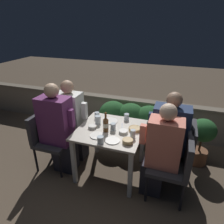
# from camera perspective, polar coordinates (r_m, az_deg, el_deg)

# --- Properties ---
(ground_plane) EXTENTS (16.00, 16.00, 0.00)m
(ground_plane) POSITION_cam_1_polar(r_m,az_deg,el_deg) (3.06, -0.40, -16.40)
(ground_plane) COLOR brown
(parapet_wall) EXTENTS (9.00, 0.18, 0.66)m
(parapet_wall) POSITION_cam_1_polar(r_m,az_deg,el_deg) (3.90, 5.77, -0.83)
(parapet_wall) COLOR gray
(parapet_wall) RESTS_ON ground_plane
(dining_table) EXTENTS (0.85, 0.83, 0.70)m
(dining_table) POSITION_cam_1_polar(r_m,az_deg,el_deg) (2.70, -0.43, -6.70)
(dining_table) COLOR #BCB2A3
(dining_table) RESTS_ON ground_plane
(planter_hedge) EXTENTS (1.15, 0.47, 0.75)m
(planter_hedge) POSITION_cam_1_polar(r_m,az_deg,el_deg) (3.47, 5.32, -2.83)
(planter_hedge) COLOR brown
(planter_hedge) RESTS_ON ground_plane
(chair_left_near) EXTENTS (0.47, 0.46, 0.84)m
(chair_left_near) POSITION_cam_1_polar(r_m,az_deg,el_deg) (3.02, -17.91, -6.37)
(chair_left_near) COLOR #333338
(chair_left_near) RESTS_ON ground_plane
(person_purple_stripe) EXTENTS (0.50, 0.26, 1.30)m
(person_purple_stripe) POSITION_cam_1_polar(r_m,az_deg,el_deg) (2.85, -15.06, -4.74)
(person_purple_stripe) COLOR #282833
(person_purple_stripe) RESTS_ON ground_plane
(chair_left_far) EXTENTS (0.47, 0.46, 0.84)m
(chair_left_far) POSITION_cam_1_polar(r_m,az_deg,el_deg) (3.23, -14.19, -3.75)
(chair_left_far) COLOR #333338
(chair_left_far) RESTS_ON ground_plane
(person_white_polo) EXTENTS (0.47, 0.26, 1.25)m
(person_white_polo) POSITION_cam_1_polar(r_m,az_deg,el_deg) (3.08, -11.30, -2.37)
(person_white_polo) COLOR #282833
(person_white_polo) RESTS_ON ground_plane
(chair_right_near) EXTENTS (0.47, 0.46, 0.84)m
(chair_right_near) POSITION_cam_1_polar(r_m,az_deg,el_deg) (2.51, 18.03, -13.53)
(chair_right_near) COLOR #333338
(chair_right_near) RESTS_ON ground_plane
(person_coral_top) EXTENTS (0.48, 0.26, 1.23)m
(person_coral_top) POSITION_cam_1_polar(r_m,az_deg,el_deg) (2.44, 13.63, -10.92)
(person_coral_top) COLOR #282833
(person_coral_top) RESTS_ON ground_plane
(chair_right_far) EXTENTS (0.47, 0.46, 0.84)m
(chair_right_far) POSITION_cam_1_polar(r_m,az_deg,el_deg) (2.77, 19.19, -9.60)
(chair_right_far) COLOR #333338
(chair_right_far) RESTS_ON ground_plane
(person_navy_jumper) EXTENTS (0.51, 0.26, 1.25)m
(person_navy_jumper) POSITION_cam_1_polar(r_m,az_deg,el_deg) (2.71, 15.34, -7.05)
(person_navy_jumper) COLOR #282833
(person_navy_jumper) RESTS_ON ground_plane
(beer_bottle) EXTENTS (0.07, 0.07, 0.27)m
(beer_bottle) POSITION_cam_1_polar(r_m,az_deg,el_deg) (2.55, -1.80, -3.54)
(beer_bottle) COLOR brown
(beer_bottle) RESTS_ON dining_table
(plate_0) EXTENTS (0.18, 0.18, 0.01)m
(plate_0) POSITION_cam_1_polar(r_m,az_deg,el_deg) (2.40, 0.14, -8.12)
(plate_0) COLOR silver
(plate_0) RESTS_ON dining_table
(plate_1) EXTENTS (0.21, 0.21, 0.01)m
(plate_1) POSITION_cam_1_polar(r_m,az_deg,el_deg) (2.84, -0.52, -2.58)
(plate_1) COLOR silver
(plate_1) RESTS_ON dining_table
(plate_2) EXTENTS (0.19, 0.19, 0.01)m
(plate_2) POSITION_cam_1_polar(r_m,az_deg,el_deg) (2.50, -4.22, -6.72)
(plate_2) COLOR silver
(plate_2) RESTS_ON dining_table
(bowl_0) EXTENTS (0.12, 0.12, 0.04)m
(bowl_0) POSITION_cam_1_polar(r_m,az_deg,el_deg) (2.55, 3.26, -5.58)
(bowl_0) COLOR silver
(bowl_0) RESTS_ON dining_table
(bowl_1) EXTENTS (0.11, 0.11, 0.04)m
(bowl_1) POSITION_cam_1_polar(r_m,az_deg,el_deg) (2.67, -5.62, -4.15)
(bowl_1) COLOR beige
(bowl_1) RESTS_ON dining_table
(bowl_2) EXTENTS (0.12, 0.12, 0.05)m
(bowl_2) POSITION_cam_1_polar(r_m,az_deg,el_deg) (2.36, 4.50, -8.24)
(bowl_2) COLOR tan
(bowl_2) RESTS_ON dining_table
(bowl_3) EXTENTS (0.17, 0.17, 0.04)m
(bowl_3) POSITION_cam_1_polar(r_m,az_deg,el_deg) (2.62, 6.57, -4.76)
(bowl_3) COLOR tan
(bowl_3) RESTS_ON dining_table
(glass_cup_0) EXTENTS (0.07, 0.07, 0.10)m
(glass_cup_0) POSITION_cam_1_polar(r_m,az_deg,el_deg) (2.60, 0.31, -4.25)
(glass_cup_0) COLOR silver
(glass_cup_0) RESTS_ON dining_table
(glass_cup_1) EXTENTS (0.06, 0.06, 0.11)m
(glass_cup_1) POSITION_cam_1_polar(r_m,az_deg,el_deg) (2.45, 5.99, -6.22)
(glass_cup_1) COLOR silver
(glass_cup_1) RESTS_ON dining_table
(glass_cup_2) EXTENTS (0.08, 0.08, 0.09)m
(glass_cup_2) POSITION_cam_1_polar(r_m,az_deg,el_deg) (2.35, -3.32, -7.93)
(glass_cup_2) COLOR silver
(glass_cup_2) RESTS_ON dining_table
(glass_cup_3) EXTENTS (0.08, 0.08, 0.12)m
(glass_cup_3) POSITION_cam_1_polar(r_m,az_deg,el_deg) (2.76, -4.05, -2.24)
(glass_cup_3) COLOR silver
(glass_cup_3) RESTS_ON dining_table
(glass_cup_4) EXTENTS (0.07, 0.07, 0.09)m
(glass_cup_4) POSITION_cam_1_polar(r_m,az_deg,el_deg) (2.92, -4.33, -0.91)
(glass_cup_4) COLOR silver
(glass_cup_4) RESTS_ON dining_table
(glass_cup_5) EXTENTS (0.07, 0.07, 0.09)m
(glass_cup_5) POSITION_cam_1_polar(r_m,az_deg,el_deg) (2.87, 4.18, -1.38)
(glass_cup_5) COLOR silver
(glass_cup_5) RESTS_ON dining_table
(fork_0) EXTENTS (0.07, 0.17, 0.01)m
(fork_0) POSITION_cam_1_polar(r_m,az_deg,el_deg) (2.71, 2.94, -4.00)
(fork_0) COLOR silver
(fork_0) RESTS_ON dining_table
(potted_plant) EXTENTS (0.37, 0.37, 0.74)m
(potted_plant) POSITION_cam_1_polar(r_m,az_deg,el_deg) (3.22, 24.27, -6.61)
(potted_plant) COLOR brown
(potted_plant) RESTS_ON ground_plane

